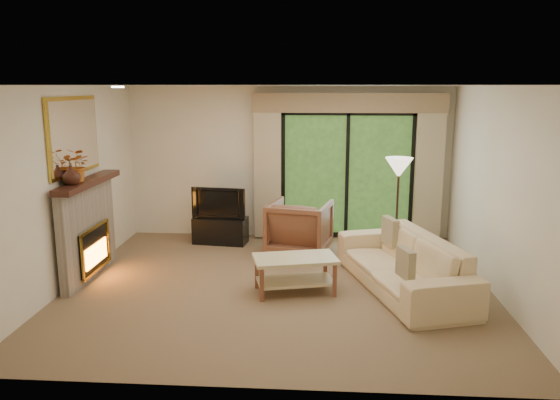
# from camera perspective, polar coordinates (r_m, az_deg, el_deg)

# --- Properties ---
(floor) EXTENTS (5.50, 5.50, 0.00)m
(floor) POSITION_cam_1_polar(r_m,az_deg,el_deg) (7.30, -0.16, -8.97)
(floor) COLOR #80664A
(floor) RESTS_ON ground
(ceiling) EXTENTS (5.50, 5.50, 0.00)m
(ceiling) POSITION_cam_1_polar(r_m,az_deg,el_deg) (6.82, -0.18, 11.90)
(ceiling) COLOR white
(ceiling) RESTS_ON ground
(wall_back) EXTENTS (5.00, 0.00, 5.00)m
(wall_back) POSITION_cam_1_polar(r_m,az_deg,el_deg) (9.41, 0.92, 3.94)
(wall_back) COLOR #EEE0C6
(wall_back) RESTS_ON ground
(wall_front) EXTENTS (5.00, 0.00, 5.00)m
(wall_front) POSITION_cam_1_polar(r_m,az_deg,el_deg) (4.52, -2.45, -4.79)
(wall_front) COLOR #EEE0C6
(wall_front) RESTS_ON ground
(wall_left) EXTENTS (0.00, 5.00, 5.00)m
(wall_left) POSITION_cam_1_polar(r_m,az_deg,el_deg) (7.65, -21.19, 1.30)
(wall_left) COLOR #EEE0C6
(wall_left) RESTS_ON ground
(wall_right) EXTENTS (0.00, 5.00, 5.00)m
(wall_right) POSITION_cam_1_polar(r_m,az_deg,el_deg) (7.29, 21.94, 0.75)
(wall_right) COLOR #EEE0C6
(wall_right) RESTS_ON ground
(fireplace) EXTENTS (0.24, 1.70, 1.37)m
(fireplace) POSITION_cam_1_polar(r_m,az_deg,el_deg) (7.90, -19.47, -2.82)
(fireplace) COLOR gray
(fireplace) RESTS_ON floor
(mirror) EXTENTS (0.07, 1.45, 1.02)m
(mirror) POSITION_cam_1_polar(r_m,az_deg,el_deg) (7.73, -20.69, 6.31)
(mirror) COLOR gold
(mirror) RESTS_ON wall_left
(sliding_door) EXTENTS (2.26, 0.10, 2.16)m
(sliding_door) POSITION_cam_1_polar(r_m,az_deg,el_deg) (9.39, 7.01, 2.60)
(sliding_door) COLOR black
(sliding_door) RESTS_ON floor
(curtain_left) EXTENTS (0.45, 0.18, 2.35)m
(curtain_left) POSITION_cam_1_polar(r_m,az_deg,el_deg) (9.29, -1.29, 3.21)
(curtain_left) COLOR tan
(curtain_left) RESTS_ON floor
(curtain_right) EXTENTS (0.45, 0.18, 2.35)m
(curtain_right) POSITION_cam_1_polar(r_m,az_deg,el_deg) (9.44, 15.29, 2.93)
(curtain_right) COLOR tan
(curtain_right) RESTS_ON floor
(cornice) EXTENTS (3.20, 0.24, 0.32)m
(cornice) POSITION_cam_1_polar(r_m,az_deg,el_deg) (9.18, 7.24, 10.04)
(cornice) COLOR #927755
(cornice) RESTS_ON wall_back
(media_console) EXTENTS (0.92, 0.50, 0.44)m
(media_console) POSITION_cam_1_polar(r_m,az_deg,el_deg) (9.21, -6.23, -3.16)
(media_console) COLOR black
(media_console) RESTS_ON floor
(tv) EXTENTS (0.91, 0.23, 0.52)m
(tv) POSITION_cam_1_polar(r_m,az_deg,el_deg) (9.10, -6.30, -0.23)
(tv) COLOR black
(tv) RESTS_ON media_console
(armchair) EXTENTS (1.09, 1.11, 0.84)m
(armchair) POSITION_cam_1_polar(r_m,az_deg,el_deg) (8.55, 2.06, -2.88)
(armchair) COLOR brown
(armchair) RESTS_ON floor
(sofa) EXTENTS (1.60, 2.59, 0.71)m
(sofa) POSITION_cam_1_polar(r_m,az_deg,el_deg) (7.25, 12.69, -6.46)
(sofa) COLOR beige
(sofa) RESTS_ON floor
(pillow_near) EXTENTS (0.19, 0.36, 0.35)m
(pillow_near) POSITION_cam_1_polar(r_m,az_deg,el_deg) (6.51, 12.98, -6.48)
(pillow_near) COLOR brown
(pillow_near) RESTS_ON sofa
(pillow_far) EXTENTS (0.21, 0.40, 0.38)m
(pillow_far) POSITION_cam_1_polar(r_m,az_deg,el_deg) (7.83, 11.43, -3.23)
(pillow_far) COLOR brown
(pillow_far) RESTS_ON sofa
(coffee_table) EXTENTS (1.15, 0.80, 0.47)m
(coffee_table) POSITION_cam_1_polar(r_m,az_deg,el_deg) (7.02, 1.58, -7.80)
(coffee_table) COLOR #CFBD89
(coffee_table) RESTS_ON floor
(floor_lamp) EXTENTS (0.47, 0.47, 1.55)m
(floor_lamp) POSITION_cam_1_polar(r_m,az_deg,el_deg) (8.45, 12.13, -0.86)
(floor_lamp) COLOR beige
(floor_lamp) RESTS_ON floor
(vase) EXTENTS (0.24, 0.24, 0.25)m
(vase) POSITION_cam_1_polar(r_m,az_deg,el_deg) (7.37, -21.00, 2.46)
(vase) COLOR #381B13
(vase) RESTS_ON fireplace
(branches) EXTENTS (0.43, 0.38, 0.44)m
(branches) POSITION_cam_1_polar(r_m,az_deg,el_deg) (7.52, -20.47, 3.43)
(branches) COLOR #B05B1C
(branches) RESTS_ON fireplace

